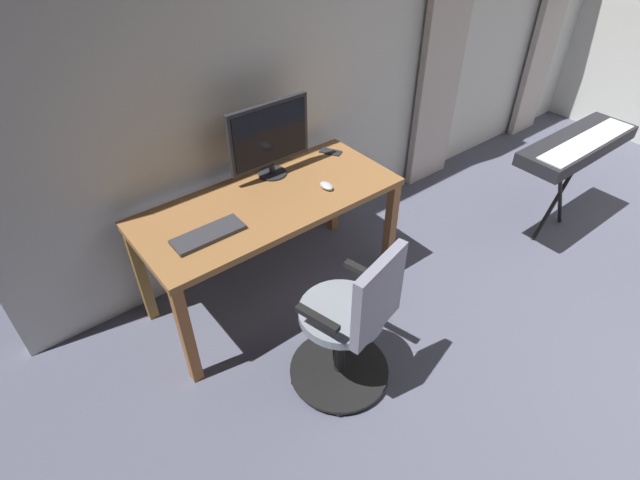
{
  "coord_description": "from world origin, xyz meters",
  "views": [
    {
      "loc": [
        2.57,
        -0.12,
        2.37
      ],
      "look_at": [
        1.41,
        -1.58,
        0.86
      ],
      "focal_mm": 27.67,
      "sensor_mm": 36.0,
      "label": 1
    }
  ],
  "objects_px": {
    "computer_keyboard": "(208,235)",
    "piano_keyboard": "(577,147)",
    "computer_mouse": "(326,186)",
    "cell_phone_face_up": "(331,152)",
    "computer_monitor": "(270,137)",
    "office_chair": "(351,326)",
    "desk": "(270,212)"
  },
  "relations": [
    {
      "from": "computer_keyboard",
      "to": "piano_keyboard",
      "type": "bearing_deg",
      "value": 164.6
    },
    {
      "from": "computer_mouse",
      "to": "cell_phone_face_up",
      "type": "height_order",
      "value": "computer_mouse"
    },
    {
      "from": "computer_monitor",
      "to": "computer_mouse",
      "type": "distance_m",
      "value": 0.45
    },
    {
      "from": "computer_keyboard",
      "to": "cell_phone_face_up",
      "type": "distance_m",
      "value": 1.12
    },
    {
      "from": "piano_keyboard",
      "to": "computer_mouse",
      "type": "bearing_deg",
      "value": -20.79
    },
    {
      "from": "computer_keyboard",
      "to": "computer_mouse",
      "type": "distance_m",
      "value": 0.78
    },
    {
      "from": "computer_mouse",
      "to": "cell_phone_face_up",
      "type": "xyz_separation_m",
      "value": [
        -0.3,
        -0.33,
        -0.01
      ]
    },
    {
      "from": "computer_monitor",
      "to": "piano_keyboard",
      "type": "distance_m",
      "value": 2.13
    },
    {
      "from": "office_chair",
      "to": "computer_keyboard",
      "type": "bearing_deg",
      "value": 101.23
    },
    {
      "from": "office_chair",
      "to": "piano_keyboard",
      "type": "bearing_deg",
      "value": -12.37
    },
    {
      "from": "office_chair",
      "to": "computer_mouse",
      "type": "distance_m",
      "value": 0.9
    },
    {
      "from": "desk",
      "to": "computer_keyboard",
      "type": "relative_size",
      "value": 4.06
    },
    {
      "from": "office_chair",
      "to": "cell_phone_face_up",
      "type": "bearing_deg",
      "value": 41.2
    },
    {
      "from": "computer_monitor",
      "to": "piano_keyboard",
      "type": "relative_size",
      "value": 0.53
    },
    {
      "from": "computer_mouse",
      "to": "office_chair",
      "type": "bearing_deg",
      "value": 59.61
    },
    {
      "from": "computer_keyboard",
      "to": "cell_phone_face_up",
      "type": "xyz_separation_m",
      "value": [
        -1.08,
        -0.3,
        -0.01
      ]
    },
    {
      "from": "office_chair",
      "to": "computer_keyboard",
      "type": "distance_m",
      "value": 0.89
    },
    {
      "from": "computer_mouse",
      "to": "cell_phone_face_up",
      "type": "bearing_deg",
      "value": -132.66
    },
    {
      "from": "office_chair",
      "to": "computer_mouse",
      "type": "relative_size",
      "value": 9.65
    },
    {
      "from": "cell_phone_face_up",
      "to": "computer_keyboard",
      "type": "bearing_deg",
      "value": -13.03
    },
    {
      "from": "desk",
      "to": "office_chair",
      "type": "bearing_deg",
      "value": 84.11
    },
    {
      "from": "office_chair",
      "to": "cell_phone_face_up",
      "type": "xyz_separation_m",
      "value": [
        -0.72,
        -1.05,
        0.3
      ]
    },
    {
      "from": "desk",
      "to": "computer_mouse",
      "type": "xyz_separation_m",
      "value": [
        -0.34,
        0.12,
        0.11
      ]
    },
    {
      "from": "computer_monitor",
      "to": "piano_keyboard",
      "type": "bearing_deg",
      "value": 151.82
    },
    {
      "from": "desk",
      "to": "office_chair",
      "type": "distance_m",
      "value": 0.87
    },
    {
      "from": "office_chair",
      "to": "computer_keyboard",
      "type": "relative_size",
      "value": 2.49
    },
    {
      "from": "desk",
      "to": "computer_keyboard",
      "type": "xyz_separation_m",
      "value": [
        0.44,
        0.09,
        0.1
      ]
    },
    {
      "from": "desk",
      "to": "office_chair",
      "type": "xyz_separation_m",
      "value": [
        0.09,
        0.84,
        -0.2
      ]
    },
    {
      "from": "computer_mouse",
      "to": "cell_phone_face_up",
      "type": "relative_size",
      "value": 0.69
    },
    {
      "from": "desk",
      "to": "computer_mouse",
      "type": "bearing_deg",
      "value": 160.49
    },
    {
      "from": "piano_keyboard",
      "to": "cell_phone_face_up",
      "type": "bearing_deg",
      "value": -34.71
    },
    {
      "from": "computer_monitor",
      "to": "office_chair",
      "type": "bearing_deg",
      "value": 76.21
    }
  ]
}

